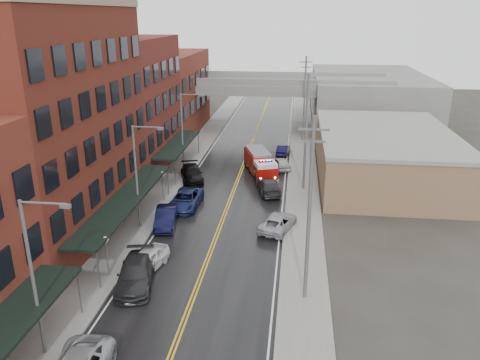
{
  "coord_description": "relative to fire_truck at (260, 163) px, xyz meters",
  "views": [
    {
      "loc": [
        6.2,
        -11.28,
        17.38
      ],
      "look_at": [
        1.27,
        28.88,
        3.0
      ],
      "focal_mm": 35.0,
      "sensor_mm": 36.0,
      "label": 1
    }
  ],
  "objects": [
    {
      "name": "awning_2",
      "position": [
        -9.81,
        1.25,
        1.54
      ],
      "size": [
        2.6,
        13.0,
        3.09
      ],
      "color": "black",
      "rests_on": "ground"
    },
    {
      "name": "road",
      "position": [
        -2.32,
        -9.25,
        -1.44
      ],
      "size": [
        11.0,
        160.0,
        0.02
      ],
      "primitive_type": "cube",
      "color": "black",
      "rests_on": "ground"
    },
    {
      "name": "sidewalk_right",
      "position": [
        4.98,
        -9.25,
        -1.37
      ],
      "size": [
        3.0,
        160.0,
        0.15
      ],
      "primitive_type": "cube",
      "color": "slate",
      "rests_on": "ground"
    },
    {
      "name": "overpass",
      "position": [
        -2.32,
        22.75,
        4.54
      ],
      "size": [
        40.0,
        10.0,
        7.5
      ],
      "color": "slate",
      "rests_on": "ground"
    },
    {
      "name": "street_lamp_1",
      "position": [
        -8.87,
        -15.25,
        3.74
      ],
      "size": [
        2.64,
        0.22,
        9.0
      ],
      "color": "#59595B",
      "rests_on": "ground"
    },
    {
      "name": "street_lamp_2",
      "position": [
        -8.87,
        0.75,
        3.74
      ],
      "size": [
        2.64,
        0.22,
        9.0
      ],
      "color": "#59595B",
      "rests_on": "ground"
    },
    {
      "name": "parked_car_right_2",
      "position": [
        2.24,
        2.55,
        -0.75
      ],
      "size": [
        2.83,
        4.41,
        1.4
      ],
      "primitive_type": "imported",
      "rotation": [
        0.0,
        0.0,
        3.45
      ],
      "color": "#B7B7B7",
      "rests_on": "ground"
    },
    {
      "name": "brick_building_c",
      "position": [
        -15.62,
        1.25,
        6.05
      ],
      "size": [
        9.0,
        15.0,
        15.0
      ],
      "primitive_type": "cube",
      "color": "maroon",
      "rests_on": "ground"
    },
    {
      "name": "street_lamp_0",
      "position": [
        -8.87,
        -31.25,
        3.74
      ],
      "size": [
        2.64,
        0.22,
        9.0
      ],
      "color": "#59595B",
      "rests_on": "ground"
    },
    {
      "name": "sidewalk_left",
      "position": [
        -9.62,
        -9.25,
        -1.37
      ],
      "size": [
        3.0,
        160.0,
        0.15
      ],
      "primitive_type": "cube",
      "color": "slate",
      "rests_on": "ground"
    },
    {
      "name": "globe_lamp_2",
      "position": [
        -8.72,
        -9.25,
        0.86
      ],
      "size": [
        0.44,
        0.44,
        3.12
      ],
      "color": "#59595B",
      "rests_on": "ground"
    },
    {
      "name": "awning_1",
      "position": [
        -9.81,
        -16.25,
        1.54
      ],
      "size": [
        2.6,
        18.0,
        3.09
      ],
      "color": "black",
      "rests_on": "ground"
    },
    {
      "name": "parked_car_right_1",
      "position": [
        1.28,
        -5.55,
        -0.7
      ],
      "size": [
        3.27,
        5.49,
        1.49
      ],
      "primitive_type": "imported",
      "rotation": [
        0.0,
        0.0,
        3.39
      ],
      "color": "#28282A",
      "rests_on": "ground"
    },
    {
      "name": "right_far_block",
      "position": [
        15.68,
        30.75,
        2.55
      ],
      "size": [
        18.0,
        30.0,
        8.0
      ],
      "primitive_type": "cube",
      "color": "slate",
      "rests_on": "ground"
    },
    {
      "name": "tan_building",
      "position": [
        13.68,
        0.75,
        1.05
      ],
      "size": [
        14.0,
        22.0,
        5.0
      ],
      "primitive_type": "cube",
      "color": "brown",
      "rests_on": "ground"
    },
    {
      "name": "utility_pole_2",
      "position": [
        4.88,
        15.75,
        4.86
      ],
      "size": [
        1.8,
        0.24,
        12.0
      ],
      "color": "#59595B",
      "rests_on": "ground"
    },
    {
      "name": "brick_building_b",
      "position": [
        -15.62,
        -16.25,
        7.55
      ],
      "size": [
        9.0,
        20.0,
        18.0
      ],
      "primitive_type": "cube",
      "color": "#561F16",
      "rests_on": "ground"
    },
    {
      "name": "curb_left",
      "position": [
        -7.97,
        -9.25,
        -1.37
      ],
      "size": [
        0.3,
        160.0,
        0.15
      ],
      "primitive_type": "cube",
      "color": "gray",
      "rests_on": "ground"
    },
    {
      "name": "fire_truck",
      "position": [
        0.0,
        0.0,
        0.0
      ],
      "size": [
        4.6,
        7.69,
        2.68
      ],
      "rotation": [
        0.0,
        0.0,
        0.31
      ],
      "color": "#930B06",
      "rests_on": "ground"
    },
    {
      "name": "parked_car_left_7",
      "position": [
        -7.32,
        -2.84,
        -0.65
      ],
      "size": [
        3.79,
        5.94,
        1.6
      ],
      "primitive_type": "imported",
      "rotation": [
        0.0,
        0.0,
        0.3
      ],
      "color": "black",
      "rests_on": "ground"
    },
    {
      "name": "parked_car_left_3",
      "position": [
        -6.49,
        -23.94,
        -0.63
      ],
      "size": [
        3.29,
        5.98,
        1.64
      ],
      "primitive_type": "imported",
      "rotation": [
        0.0,
        0.0,
        0.18
      ],
      "color": "#272729",
      "rests_on": "ground"
    },
    {
      "name": "globe_lamp_1",
      "position": [
        -8.72,
        -23.25,
        0.86
      ],
      "size": [
        0.44,
        0.44,
        3.12
      ],
      "color": "#59595B",
      "rests_on": "ground"
    },
    {
      "name": "parked_car_right_0",
      "position": [
        2.68,
        -14.18,
        -0.78
      ],
      "size": [
        3.6,
        5.29,
        1.34
      ],
      "primitive_type": "imported",
      "rotation": [
        0.0,
        0.0,
        2.83
      ],
      "color": "#A1A2A8",
      "rests_on": "ground"
    },
    {
      "name": "parked_car_right_3",
      "position": [
        2.32,
        8.55,
        -0.78
      ],
      "size": [
        1.78,
        4.16,
        1.33
      ],
      "primitive_type": "imported",
      "rotation": [
        0.0,
        0.0,
        3.05
      ],
      "color": "black",
      "rests_on": "ground"
    },
    {
      "name": "parked_car_left_4",
      "position": [
        -6.36,
        -22.02,
        -0.69
      ],
      "size": [
        2.71,
        4.75,
        1.52
      ],
      "primitive_type": "imported",
      "rotation": [
        0.0,
        0.0,
        -0.21
      ],
      "color": "silver",
      "rests_on": "ground"
    },
    {
      "name": "parked_car_left_6",
      "position": [
        -6.25,
        -10.28,
        -0.68
      ],
      "size": [
        2.66,
        5.57,
        1.53
      ],
      "primitive_type": "imported",
      "rotation": [
        0.0,
        0.0,
        -0.02
      ],
      "color": "#141F4D",
      "rests_on": "ground"
    },
    {
      "name": "utility_pole_0",
      "position": [
        4.88,
        -24.25,
        4.86
      ],
      "size": [
        1.8,
        0.24,
        12.0
      ],
      "color": "#59595B",
      "rests_on": "ground"
    },
    {
      "name": "parked_car_left_5",
      "position": [
        -7.0,
        -14.55,
        -0.66
      ],
      "size": [
        2.43,
        5.0,
        1.58
      ],
      "primitive_type": "imported",
      "rotation": [
        0.0,
        0.0,
        0.16
      ],
      "color": "black",
      "rests_on": "ground"
    },
    {
      "name": "curb_right",
      "position": [
        3.33,
        -9.25,
        -1.37
      ],
      "size": [
        0.3,
        160.0,
        0.15
      ],
      "primitive_type": "cube",
      "color": "gray",
      "rests_on": "ground"
    },
    {
      "name": "brick_building_far",
      "position": [
        -15.62,
        18.75,
        4.55
      ],
      "size": [
        9.0,
        20.0,
        12.0
      ],
      "primitive_type": "cube",
      "color": "maroon",
      "rests_on": "ground"
    },
    {
      "name": "utility_pole_1",
      "position": [
        4.88,
        -4.25,
        4.86
      ],
      "size": [
        1.8,
        0.24,
        12.0
      ],
      "color": "#59595B",
      "rests_on": "ground"
    }
  ]
}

